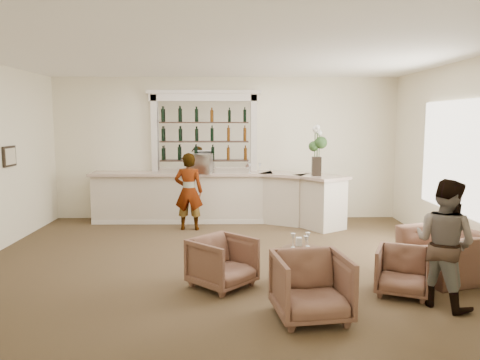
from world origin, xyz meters
name	(u,v)px	position (x,y,z in m)	size (l,w,h in m)	color
ground	(223,261)	(0.00, 0.00, 0.00)	(8.00, 8.00, 0.00)	brown
room_shell	(233,119)	(0.16, 0.71, 2.34)	(8.04, 7.02, 3.32)	#F5ECCC
bar_counter	(219,197)	(-0.16, 3.00, 0.57)	(5.72, 1.80, 1.14)	beige
back_bar_alcove	(204,132)	(-0.50, 3.41, 2.03)	(2.64, 0.25, 3.00)	white
cocktail_table	(301,265)	(1.14, -1.01, 0.25)	(0.58, 0.58, 0.50)	#4C3421
sommelier	(189,192)	(-0.77, 2.28, 0.82)	(0.60, 0.39, 1.64)	gray
guest	(445,243)	(2.78, -1.89, 0.80)	(0.78, 0.61, 1.60)	gray
armchair_left	(223,262)	(0.02, -1.18, 0.35)	(0.75, 0.77, 0.70)	brown
armchair_center	(311,287)	(1.07, -2.25, 0.39)	(0.83, 0.85, 0.77)	brown
armchair_right	(403,271)	(2.43, -1.50, 0.32)	(0.67, 0.69, 0.63)	brown
armchair_far	(445,254)	(3.28, -0.85, 0.36)	(1.10, 0.96, 0.71)	brown
espresso_machine	(201,164)	(-0.56, 2.91, 1.35)	(0.49, 0.41, 0.43)	#BCBCC1
flower_vase	(317,147)	(1.94, 2.40, 1.74)	(0.28, 0.28, 1.07)	black
wine_glass_bar_left	(250,168)	(0.54, 2.95, 1.25)	(0.07, 0.07, 0.21)	white
wine_glass_bar_right	(260,168)	(0.77, 3.04, 1.25)	(0.07, 0.07, 0.21)	white
wine_glass_tbl_a	(293,241)	(1.02, -0.98, 0.60)	(0.07, 0.07, 0.21)	white
wine_glass_tbl_b	(308,240)	(1.24, -0.93, 0.60)	(0.07, 0.07, 0.21)	white
wine_glass_tbl_c	(306,243)	(1.18, -1.14, 0.60)	(0.07, 0.07, 0.21)	white
napkin_holder	(299,242)	(1.12, -0.87, 0.56)	(0.08, 0.08, 0.12)	white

